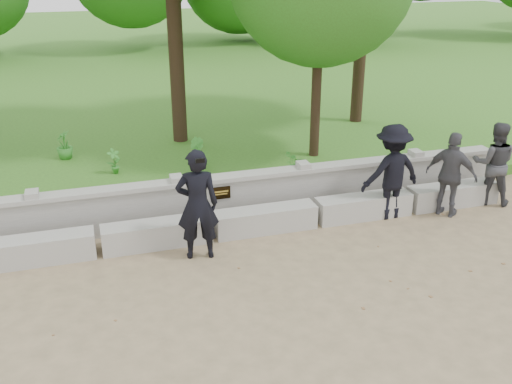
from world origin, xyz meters
TOP-DOWN VIEW (x-y plane):
  - ground at (0.00, 0.00)m, footprint 80.00×80.00m
  - lawn at (0.00, 14.00)m, footprint 40.00×22.00m
  - concrete_bench at (0.00, 1.90)m, footprint 11.90×0.45m
  - parapet_wall at (0.00, 2.60)m, footprint 12.50×0.35m
  - man_main at (-0.37, 1.30)m, footprint 0.76×0.68m
  - visitor_left at (5.80, 1.80)m, footprint 1.05×0.99m
  - visitor_mid at (3.48, 1.80)m, footprint 1.25×0.77m
  - visitor_right at (4.62, 1.53)m, footprint 0.92×1.03m
  - shrub_a at (-1.48, 5.10)m, footprint 0.37×0.33m
  - shrub_b at (0.37, 5.00)m, footprint 0.46×0.47m
  - shrub_c at (2.28, 3.76)m, footprint 0.64×0.65m
  - shrub_d at (-2.53, 6.48)m, footprint 0.42×0.45m

SIDE VIEW (x-z plane):
  - ground at x=0.00m, z-range 0.00..0.00m
  - lawn at x=0.00m, z-range 0.00..0.25m
  - concrete_bench at x=0.00m, z-range 0.00..0.45m
  - parapet_wall at x=0.00m, z-range 0.01..0.91m
  - shrub_c at x=2.28m, z-range 0.25..0.79m
  - shrub_a at x=-1.48m, z-range 0.25..0.83m
  - shrub_b at x=0.37m, z-range 0.25..0.92m
  - shrub_d at x=-2.53m, z-range 0.25..0.93m
  - visitor_right at x=4.62m, z-range 0.00..1.68m
  - visitor_left at x=5.80m, z-range 0.00..1.71m
  - visitor_mid at x=3.48m, z-range 0.00..1.86m
  - man_main at x=-0.37m, z-range 0.00..1.92m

